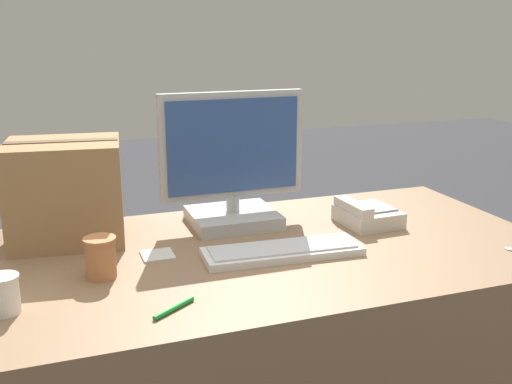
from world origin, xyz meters
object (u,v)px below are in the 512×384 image
at_px(paper_cup_right, 101,257).
at_px(cardboard_box, 66,192).
at_px(desk_phone, 367,215).
at_px(pen_marker, 174,308).
at_px(keyboard, 283,251).
at_px(monitor, 233,173).
at_px(sticky_note_pad, 158,255).
at_px(paper_cup_left, 4,294).

height_order(paper_cup_right, cardboard_box, cardboard_box).
xyz_separation_m(desk_phone, pen_marker, (-0.74, -0.41, -0.03)).
relative_size(keyboard, paper_cup_right, 4.26).
relative_size(monitor, desk_phone, 2.40).
relative_size(cardboard_box, sticky_note_pad, 4.00).
distance_m(keyboard, paper_cup_right, 0.51).
bearing_deg(keyboard, paper_cup_left, -167.27).
bearing_deg(paper_cup_left, desk_phone, 14.60).
relative_size(desk_phone, pen_marker, 1.77).
bearing_deg(monitor, pen_marker, -119.89).
xyz_separation_m(keyboard, cardboard_box, (-0.57, 0.34, 0.14)).
distance_m(keyboard, pen_marker, 0.44).
xyz_separation_m(monitor, paper_cup_right, (-0.46, -0.30, -0.12)).
height_order(desk_phone, pen_marker, desk_phone).
distance_m(desk_phone, cardboard_box, 0.96).
bearing_deg(paper_cup_left, keyboard, 9.37).
relative_size(pen_marker, sticky_note_pad, 1.24).
bearing_deg(monitor, paper_cup_left, -147.51).
bearing_deg(desk_phone, paper_cup_left, -168.22).
xyz_separation_m(desk_phone, paper_cup_left, (-1.10, -0.29, 0.01)).
height_order(cardboard_box, sticky_note_pad, cardboard_box).
xyz_separation_m(desk_phone, cardboard_box, (-0.94, 0.18, 0.12)).
bearing_deg(monitor, paper_cup_right, -146.58).
bearing_deg(sticky_note_pad, monitor, 34.72).
bearing_deg(paper_cup_left, pen_marker, -17.93).
bearing_deg(desk_phone, paper_cup_right, -172.94).
xyz_separation_m(paper_cup_left, sticky_note_pad, (0.39, 0.23, -0.04)).
relative_size(paper_cup_left, paper_cup_right, 0.84).
relative_size(paper_cup_left, sticky_note_pad, 1.02).
height_order(monitor, paper_cup_right, monitor).
bearing_deg(sticky_note_pad, desk_phone, 4.24).
distance_m(monitor, desk_phone, 0.47).
distance_m(keyboard, desk_phone, 0.40).
xyz_separation_m(monitor, paper_cup_left, (-0.69, -0.44, -0.13)).
relative_size(paper_cup_right, pen_marker, 0.98).
distance_m(paper_cup_right, cardboard_box, 0.35).
relative_size(paper_cup_left, pen_marker, 0.82).
bearing_deg(sticky_note_pad, paper_cup_left, -149.23).
distance_m(monitor, keyboard, 0.36).
bearing_deg(paper_cup_right, monitor, 33.42).
xyz_separation_m(monitor, desk_phone, (0.42, -0.15, -0.15)).
height_order(monitor, desk_phone, monitor).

